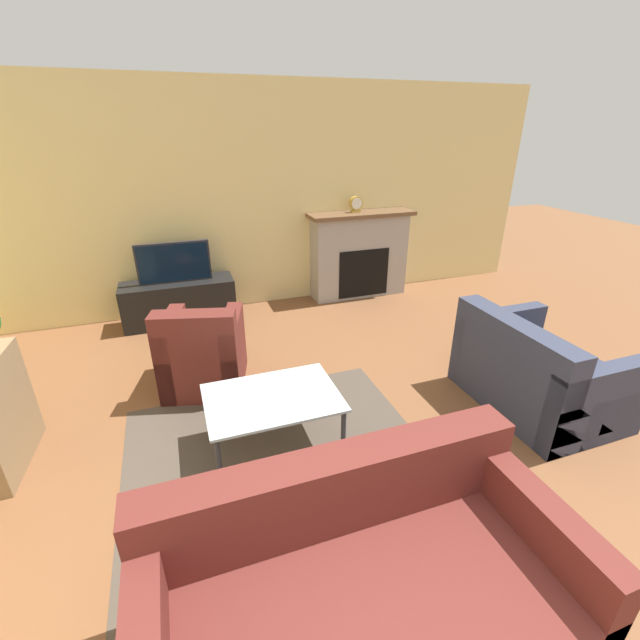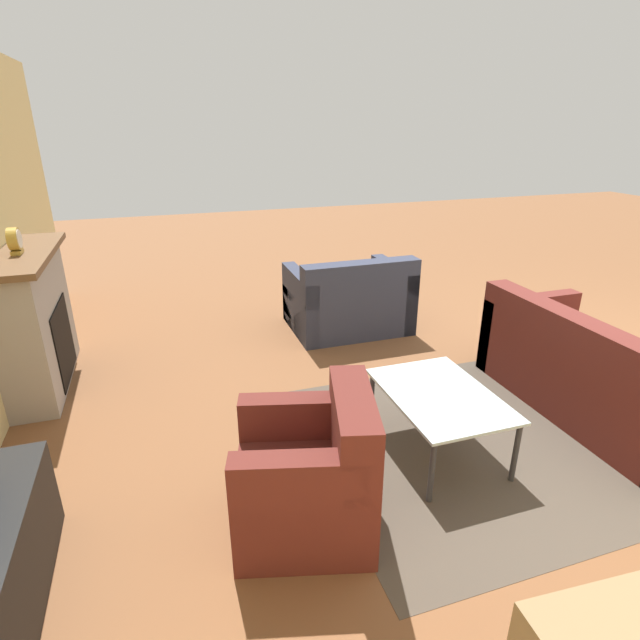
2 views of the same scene
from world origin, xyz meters
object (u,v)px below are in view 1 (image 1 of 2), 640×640
tv (174,262)px  coffee_table (272,402)px  couch_sectional (361,597)px  couch_loveseat (536,375)px  armchair_accent (203,356)px  mantel_clock (356,204)px

tv → coffee_table: bearing=-78.3°
couch_sectional → couch_loveseat: size_ratio=1.54×
armchair_accent → mantel_clock: bearing=-127.8°
couch_sectional → mantel_clock: mantel_clock is taller
coffee_table → mantel_clock: bearing=56.1°
tv → couch_loveseat: size_ratio=0.68×
couch_sectional → couch_loveseat: (2.15, 1.20, 0.00)m
couch_sectional → coffee_table: (-0.05, 1.42, 0.11)m
couch_sectional → mantel_clock: 4.56m
couch_sectional → coffee_table: couch_sectional is taller
armchair_accent → couch_sectional: bearing=115.4°
couch_loveseat → mantel_clock: 3.08m
couch_sectional → armchair_accent: size_ratio=2.14×
armchair_accent → mantel_clock: (2.19, 1.66, 0.95)m
couch_sectional → armchair_accent: bearing=100.4°
armchair_accent → coffee_table: bearing=126.1°
couch_loveseat → coffee_table: couch_loveseat is taller
mantel_clock → armchair_accent: bearing=-142.8°
tv → coffee_table: 2.63m
couch_sectional → mantel_clock: size_ratio=9.16×
tv → couch_sectional: (0.58, -3.97, -0.46)m
coffee_table → couch_loveseat: bearing=-5.6°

